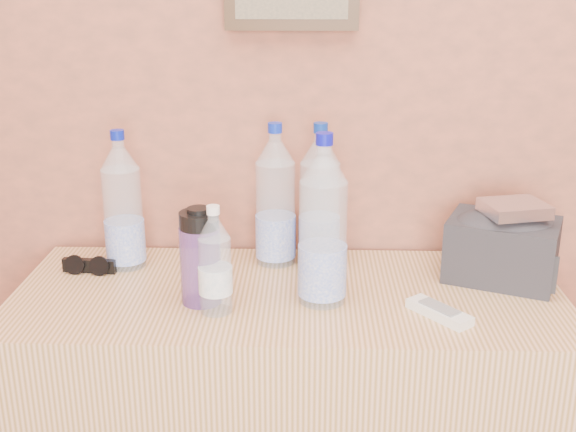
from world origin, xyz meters
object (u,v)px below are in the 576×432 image
at_px(pet_large_c, 320,203).
at_px(pet_large_a, 123,208).
at_px(pet_small, 215,266).
at_px(foil_packet, 514,208).
at_px(nalgene_bottle, 200,256).
at_px(toiletry_bag, 502,246).
at_px(pet_large_b, 275,202).
at_px(ac_remote, 439,312).
at_px(sunglasses, 89,266).
at_px(pet_large_d, 323,230).

bearing_deg(pet_large_c, pet_large_a, -176.58).
relative_size(pet_small, foil_packet, 1.75).
bearing_deg(foil_packet, nalgene_bottle, -169.40).
relative_size(pet_small, toiletry_bag, 0.97).
relative_size(toiletry_bag, foil_packet, 1.80).
relative_size(pet_large_b, toiletry_bag, 1.45).
height_order(pet_large_b, foil_packet, pet_large_b).
bearing_deg(pet_large_b, toiletry_bag, -9.36).
height_order(pet_large_a, pet_large_c, pet_large_c).
bearing_deg(ac_remote, pet_large_a, -148.82).
bearing_deg(pet_large_b, ac_remote, -39.19).
height_order(pet_small, toiletry_bag, pet_small).
xyz_separation_m(pet_small, sunglasses, (-0.32, 0.19, -0.08)).
bearing_deg(sunglasses, toiletry_bag, 4.95).
height_order(pet_large_c, nalgene_bottle, pet_large_c).
xyz_separation_m(pet_large_a, sunglasses, (-0.08, -0.04, -0.13)).
height_order(pet_large_a, sunglasses, pet_large_a).
height_order(nalgene_bottle, ac_remote, nalgene_bottle).
xyz_separation_m(pet_large_d, toiletry_bag, (0.40, 0.13, -0.08)).
xyz_separation_m(nalgene_bottle, ac_remote, (0.49, -0.06, -0.09)).
bearing_deg(pet_small, toiletry_bag, 16.54).
relative_size(pet_large_b, pet_small, 1.49).
bearing_deg(toiletry_bag, pet_large_d, -140.06).
relative_size(pet_large_d, ac_remote, 2.53).
bearing_deg(pet_large_a, ac_remote, -19.48).
bearing_deg(pet_large_c, pet_large_d, -88.71).
distance_m(pet_large_b, pet_large_c, 0.10).
bearing_deg(foil_packet, toiletry_bag, 133.50).
distance_m(pet_large_d, pet_small, 0.23).
distance_m(pet_small, ac_remote, 0.46).
xyz_separation_m(pet_large_b, pet_small, (-0.11, -0.27, -0.05)).
bearing_deg(toiletry_bag, pet_small, -141.04).
relative_size(sunglasses, foil_packet, 0.96).
bearing_deg(toiletry_bag, pet_large_b, -166.95).
xyz_separation_m(pet_large_a, pet_small, (0.24, -0.23, -0.04)).
height_order(pet_large_a, pet_large_d, pet_large_d).
bearing_deg(ac_remote, nalgene_bottle, -135.83).
bearing_deg(foil_packet, pet_large_a, 175.78).
height_order(pet_large_a, nalgene_bottle, pet_large_a).
relative_size(pet_small, sunglasses, 1.82).
xyz_separation_m(pet_large_b, pet_large_d, (0.11, -0.21, 0.01)).
height_order(ac_remote, toiletry_bag, toiletry_bag).
xyz_separation_m(nalgene_bottle, foil_packet, (0.67, 0.12, 0.07)).
distance_m(pet_large_a, foil_packet, 0.87).
xyz_separation_m(ac_remote, toiletry_bag, (0.17, 0.19, 0.07)).
bearing_deg(sunglasses, foil_packet, 4.08).
height_order(pet_large_c, pet_small, pet_large_c).
relative_size(pet_large_a, nalgene_bottle, 1.57).
bearing_deg(ac_remote, pet_small, -130.77).
bearing_deg(nalgene_bottle, toiletry_bag, 12.04).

